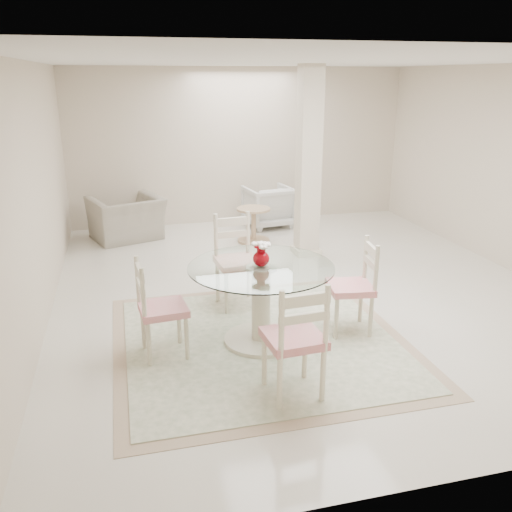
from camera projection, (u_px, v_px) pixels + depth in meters
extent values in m
plane|color=silver|center=(302.00, 288.00, 6.82)|extent=(7.00, 7.00, 0.00)
cube|color=beige|center=(241.00, 146.00, 9.61)|extent=(6.00, 0.02, 2.70)
cube|color=beige|center=(501.00, 290.00, 3.18)|extent=(6.00, 0.02, 2.70)
cube|color=beige|center=(35.00, 195.00, 5.70)|extent=(0.02, 7.00, 2.70)
cube|color=white|center=(309.00, 61.00, 5.97)|extent=(6.00, 7.00, 0.02)
cube|color=beige|center=(309.00, 164.00, 7.71)|extent=(0.30, 0.30, 2.70)
cube|color=tan|center=(261.00, 342.00, 5.44)|extent=(2.88, 2.88, 0.01)
cube|color=beige|center=(261.00, 341.00, 5.43)|extent=(2.64, 2.64, 0.01)
cylinder|color=beige|center=(261.00, 340.00, 5.43)|extent=(0.74, 0.74, 0.05)
cylinder|color=beige|center=(261.00, 304.00, 5.30)|extent=(0.18, 0.18, 0.76)
cylinder|color=beige|center=(261.00, 269.00, 5.19)|extent=(0.30, 0.30, 0.03)
cylinder|color=white|center=(261.00, 267.00, 5.18)|extent=(1.41, 1.41, 0.01)
ellipsoid|color=#A0040F|center=(261.00, 259.00, 5.16)|extent=(0.16, 0.16, 0.15)
cylinder|color=#A0040F|center=(261.00, 249.00, 5.13)|extent=(0.09, 0.09, 0.04)
cylinder|color=#A0040F|center=(261.00, 246.00, 5.12)|extent=(0.14, 0.14, 0.02)
ellipsoid|color=white|center=(261.00, 244.00, 5.11)|extent=(0.09, 0.09, 0.04)
ellipsoid|color=white|center=(266.00, 244.00, 5.14)|extent=(0.09, 0.09, 0.04)
ellipsoid|color=white|center=(256.00, 244.00, 5.13)|extent=(0.09, 0.09, 0.04)
ellipsoid|color=white|center=(263.00, 247.00, 5.07)|extent=(0.09, 0.09, 0.04)
ellipsoid|color=white|center=(266.00, 245.00, 5.09)|extent=(0.09, 0.09, 0.04)
cylinder|color=beige|center=(328.00, 305.00, 5.76)|extent=(0.04, 0.04, 0.45)
cylinder|color=beige|center=(336.00, 319.00, 5.42)|extent=(0.04, 0.04, 0.45)
cylinder|color=beige|center=(361.00, 303.00, 5.79)|extent=(0.04, 0.04, 0.45)
cylinder|color=beige|center=(371.00, 317.00, 5.46)|extent=(0.04, 0.04, 0.45)
cube|color=red|center=(350.00, 288.00, 5.53)|extent=(0.49, 0.49, 0.07)
cube|color=beige|center=(371.00, 256.00, 5.44)|extent=(0.10, 0.40, 0.53)
cylinder|color=beige|center=(226.00, 294.00, 6.00)|extent=(0.05, 0.05, 0.49)
cylinder|color=beige|center=(259.00, 290.00, 6.11)|extent=(0.05, 0.05, 0.49)
cylinder|color=beige|center=(218.00, 282.00, 6.34)|extent=(0.05, 0.05, 0.49)
cylinder|color=beige|center=(249.00, 279.00, 6.46)|extent=(0.05, 0.05, 0.49)
cube|color=#B12112|center=(238.00, 263.00, 6.14)|extent=(0.50, 0.50, 0.07)
cube|color=beige|center=(232.00, 228.00, 6.22)|extent=(0.43, 0.08, 0.57)
cylinder|color=beige|center=(187.00, 339.00, 5.02)|extent=(0.04, 0.04, 0.45)
cylinder|color=beige|center=(179.00, 324.00, 5.33)|extent=(0.04, 0.04, 0.45)
cylinder|color=beige|center=(149.00, 345.00, 4.91)|extent=(0.04, 0.04, 0.45)
cylinder|color=beige|center=(143.00, 329.00, 5.22)|extent=(0.04, 0.04, 0.45)
cube|color=#B11221|center=(163.00, 309.00, 5.04)|extent=(0.46, 0.46, 0.07)
cube|color=beige|center=(140.00, 279.00, 4.88)|extent=(0.08, 0.39, 0.52)
cylinder|color=#F1E9C6|center=(305.00, 354.00, 4.72)|extent=(0.05, 0.05, 0.48)
cylinder|color=#F1E9C6|center=(264.00, 361.00, 4.61)|extent=(0.05, 0.05, 0.48)
cylinder|color=#F1E9C6|center=(323.00, 376.00, 4.38)|extent=(0.05, 0.05, 0.48)
cylinder|color=#F1E9C6|center=(280.00, 383.00, 4.27)|extent=(0.05, 0.05, 0.48)
cube|color=#B3131B|center=(294.00, 338.00, 4.41)|extent=(0.49, 0.49, 0.07)
cube|color=#F1E9C6|center=(305.00, 309.00, 4.11)|extent=(0.42, 0.07, 0.56)
imported|color=gray|center=(127.00, 218.00, 8.76)|extent=(1.32, 1.23, 0.69)
imported|color=silver|center=(268.00, 206.00, 9.53)|extent=(0.86, 0.88, 0.72)
cylinder|color=tan|center=(254.00, 240.00, 8.72)|extent=(0.51, 0.51, 0.04)
cylinder|color=tan|center=(254.00, 225.00, 8.64)|extent=(0.07, 0.07, 0.49)
cylinder|color=tan|center=(254.00, 209.00, 8.56)|extent=(0.54, 0.54, 0.03)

